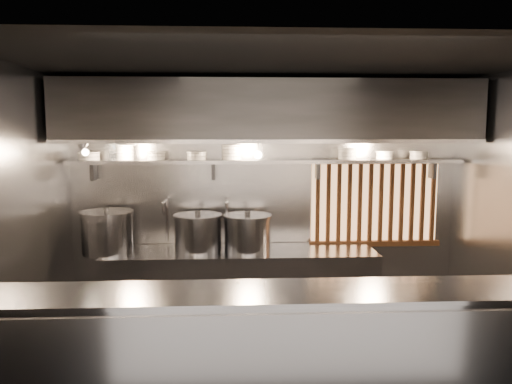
{
  "coord_description": "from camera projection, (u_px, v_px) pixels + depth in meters",
  "views": [
    {
      "loc": [
        -0.4,
        -4.3,
        2.25
      ],
      "look_at": [
        -0.16,
        0.55,
        1.63
      ],
      "focal_mm": 35.0,
      "sensor_mm": 36.0,
      "label": 1
    }
  ],
  "objects": [
    {
      "name": "wall_left",
      "position": [
        16.0,
        228.0,
        4.27
      ],
      "size": [
        0.0,
        3.0,
        3.0
      ],
      "primitive_type": "plane",
      "rotation": [
        1.57,
        0.0,
        1.57
      ],
      "color": "gray",
      "rests_on": "floor"
    },
    {
      "name": "ceiling",
      "position": [
        278.0,
        63.0,
        4.21
      ],
      "size": [
        4.5,
        4.5,
        0.0
      ],
      "primitive_type": "plane",
      "rotation": [
        3.14,
        0.0,
        0.0
      ],
      "color": "black",
      "rests_on": "wall_back"
    },
    {
      "name": "bowl_stack_7",
      "position": [
        419.0,
        155.0,
        5.71
      ],
      "size": [
        0.22,
        0.22,
        0.09
      ],
      "color": "silver",
      "rests_on": "bowl_shelf"
    },
    {
      "name": "bowl_stack_4",
      "position": [
        232.0,
        152.0,
        5.6
      ],
      "size": [
        0.24,
        0.24,
        0.17
      ],
      "color": "silver",
      "rests_on": "bowl_shelf"
    },
    {
      "name": "bowl_stack_1",
      "position": [
        125.0,
        152.0,
        5.54
      ],
      "size": [
        0.21,
        0.21,
        0.17
      ],
      "color": "silver",
      "rests_on": "bowl_shelf"
    },
    {
      "name": "bowl_stack_0",
      "position": [
        89.0,
        156.0,
        5.52
      ],
      "size": [
        0.24,
        0.24,
        0.09
      ],
      "color": "silver",
      "rests_on": "bowl_shelf"
    },
    {
      "name": "faucet_right",
      "position": [
        227.0,
        211.0,
        5.73
      ],
      "size": [
        0.04,
        0.3,
        0.5
      ],
      "color": "silver",
      "rests_on": "wall_back"
    },
    {
      "name": "stock_pot_right",
      "position": [
        198.0,
        233.0,
        5.51
      ],
      "size": [
        0.68,
        0.68,
        0.45
      ],
      "rotation": [
        0.0,
        0.0,
        -0.33
      ],
      "color": "#949499",
      "rests_on": "cooking_bench"
    },
    {
      "name": "serving_counter",
      "position": [
        289.0,
        367.0,
        3.54
      ],
      "size": [
        4.5,
        0.56,
        1.13
      ],
      "color": "#949499",
      "rests_on": "floor"
    },
    {
      "name": "bowl_stack_3",
      "position": [
        197.0,
        156.0,
        5.58
      ],
      "size": [
        0.22,
        0.22,
        0.09
      ],
      "color": "silver",
      "rests_on": "bowl_shelf"
    },
    {
      "name": "heat_lamp",
      "position": [
        83.0,
        147.0,
        5.05
      ],
      "size": [
        0.25,
        0.35,
        0.2
      ],
      "color": "#949499",
      "rests_on": "exhaust_hood"
    },
    {
      "name": "pendant_bulb",
      "position": [
        258.0,
        155.0,
        5.5
      ],
      "size": [
        0.09,
        0.09,
        0.19
      ],
      "color": "#2D2D30",
      "rests_on": "exhaust_hood"
    },
    {
      "name": "floor",
      "position": [
        276.0,
        376.0,
        4.56
      ],
      "size": [
        4.5,
        4.5,
        0.0
      ],
      "primitive_type": "plane",
      "color": "black",
      "rests_on": "ground"
    },
    {
      "name": "cooking_bench",
      "position": [
        241.0,
        289.0,
        5.61
      ],
      "size": [
        3.0,
        0.7,
        0.9
      ],
      "primitive_type": "cube",
      "color": "#949499",
      "rests_on": "floor"
    },
    {
      "name": "bowl_stack_6",
      "position": [
        384.0,
        155.0,
        5.69
      ],
      "size": [
        0.2,
        0.2,
        0.09
      ],
      "color": "silver",
      "rests_on": "bowl_shelf"
    },
    {
      "name": "bowl_stack_5",
      "position": [
        347.0,
        154.0,
        5.67
      ],
      "size": [
        0.22,
        0.22,
        0.13
      ],
      "color": "silver",
      "rests_on": "bowl_shelf"
    },
    {
      "name": "bowl_stack_2",
      "position": [
        156.0,
        156.0,
        5.56
      ],
      "size": [
        0.21,
        0.21,
        0.09
      ],
      "color": "silver",
      "rests_on": "bowl_shelf"
    },
    {
      "name": "wood_screen",
      "position": [
        375.0,
        202.0,
        5.89
      ],
      "size": [
        1.56,
        0.09,
        1.04
      ],
      "color": "#F6B06E",
      "rests_on": "wall_back"
    },
    {
      "name": "stock_pot_left",
      "position": [
        107.0,
        232.0,
        5.43
      ],
      "size": [
        0.6,
        0.6,
        0.5
      ],
      "rotation": [
        0.0,
        0.0,
        0.04
      ],
      "color": "#949499",
      "rests_on": "cooking_bench"
    },
    {
      "name": "stock_pot_mid",
      "position": [
        248.0,
        233.0,
        5.52
      ],
      "size": [
        0.58,
        0.58,
        0.44
      ],
      "rotation": [
        0.0,
        0.0,
        -0.09
      ],
      "color": "#949499",
      "rests_on": "cooking_bench"
    },
    {
      "name": "exhaust_hood",
      "position": [
        268.0,
        112.0,
        5.34
      ],
      "size": [
        4.4,
        0.81,
        0.65
      ],
      "color": "#2D2D30",
      "rests_on": "ceiling"
    },
    {
      "name": "faucet_left",
      "position": [
        166.0,
        212.0,
        5.69
      ],
      "size": [
        0.04,
        0.3,
        0.5
      ],
      "color": "silver",
      "rests_on": "wall_back"
    },
    {
      "name": "wall_back",
      "position": [
        265.0,
        201.0,
        5.87
      ],
      "size": [
        4.5,
        0.0,
        4.5
      ],
      "primitive_type": "plane",
      "rotation": [
        1.57,
        0.0,
        0.0
      ],
      "color": "gray",
      "rests_on": "floor"
    },
    {
      "name": "bowl_shelf",
      "position": [
        266.0,
        161.0,
        5.63
      ],
      "size": [
        4.4,
        0.34,
        0.04
      ],
      "primitive_type": "cube",
      "color": "#949499",
      "rests_on": "wall_back"
    }
  ]
}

